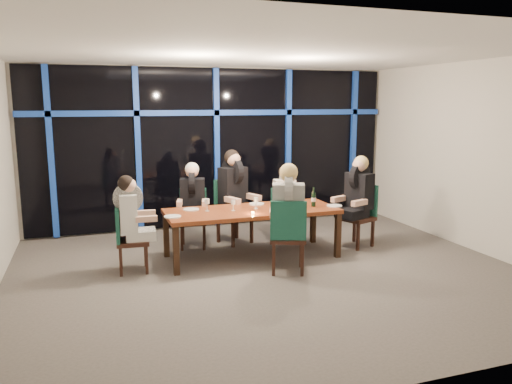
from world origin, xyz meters
TOP-DOWN VIEW (x-y plane):
  - room at (0.00, 0.00)m, footprint 7.04×7.00m
  - window_wall at (0.01, 2.93)m, footprint 6.86×0.43m
  - dining_table at (0.00, 0.80)m, footprint 2.60×1.00m
  - chair_far_left at (-0.72, 1.68)m, footprint 0.53×0.53m
  - chair_far_mid at (-0.06, 1.74)m, footprint 0.65×0.65m
  - chair_far_right at (0.89, 1.71)m, footprint 0.44×0.44m
  - chair_end_left at (-1.87, 0.71)m, footprint 0.46×0.46m
  - chair_end_right at (1.90, 0.83)m, footprint 0.61×0.61m
  - chair_near_mid at (0.23, -0.08)m, footprint 0.63×0.63m
  - diner_far_left at (-0.74, 1.60)m, footprint 0.54×0.64m
  - diner_far_mid at (-0.02, 1.65)m, footprint 0.67×0.74m
  - diner_far_right at (0.88, 1.64)m, footprint 0.45×0.56m
  - diner_end_left at (-1.79, 0.71)m, footprint 0.59×0.48m
  - diner_end_right at (1.82, 0.80)m, footprint 0.70×0.63m
  - diner_near_mid at (0.27, 0.00)m, footprint 0.64×0.72m
  - plate_far_left at (-0.88, 1.05)m, footprint 0.24×0.24m
  - plate_far_mid at (0.19, 1.13)m, footprint 0.24×0.24m
  - plate_far_right at (0.83, 1.08)m, footprint 0.24×0.24m
  - plate_end_left at (-1.23, 0.67)m, footprint 0.24×0.24m
  - plate_end_right at (1.28, 0.60)m, footprint 0.24×0.24m
  - plate_near_mid at (0.47, 0.53)m, footprint 0.24×0.24m
  - wine_bottle at (0.97, 0.69)m, footprint 0.07×0.07m
  - water_pitcher at (0.74, 0.66)m, footprint 0.11×0.10m
  - tea_light at (-0.08, 0.49)m, footprint 0.05×0.05m
  - wine_glass_a at (-0.29, 0.80)m, footprint 0.06×0.06m
  - wine_glass_b at (0.08, 0.82)m, footprint 0.07×0.07m
  - wine_glass_c at (0.45, 0.80)m, footprint 0.07×0.07m
  - wine_glass_d at (-0.67, 0.89)m, footprint 0.07×0.07m
  - wine_glass_e at (0.85, 0.90)m, footprint 0.06×0.06m

SIDE VIEW (x-z plane):
  - chair_far_right at x=0.89m, z-range 0.05..0.92m
  - chair_end_left at x=-1.87m, z-range 0.05..0.99m
  - chair_far_left at x=-0.72m, z-range 0.06..1.01m
  - chair_end_right at x=1.90m, z-range 0.06..1.08m
  - chair_near_mid at x=0.23m, z-range 0.06..1.11m
  - chair_far_mid at x=-0.06m, z-range 0.06..1.14m
  - dining_table at x=0.00m, z-range 0.31..1.06m
  - plate_far_left at x=-0.88m, z-range 0.75..0.76m
  - plate_far_mid at x=0.19m, z-range 0.75..0.76m
  - plate_far_right at x=0.83m, z-range 0.75..0.76m
  - plate_end_left at x=-1.23m, z-range 0.75..0.76m
  - plate_end_right at x=1.28m, z-range 0.75..0.76m
  - plate_near_mid at x=0.47m, z-range 0.75..0.76m
  - tea_light at x=-0.08m, z-range 0.75..0.78m
  - diner_far_right at x=0.88m, z-range 0.41..1.25m
  - water_pitcher at x=0.74m, z-range 0.75..0.93m
  - wine_glass_a at x=-0.29m, z-range 0.79..0.95m
  - wine_bottle at x=0.97m, z-range 0.71..1.02m
  - wine_glass_e at x=0.85m, z-range 0.79..0.95m
  - wine_glass_b at x=0.08m, z-range 0.79..0.97m
  - wine_glass_c at x=0.45m, z-range 0.79..0.98m
  - wine_glass_d at x=-0.67m, z-range 0.79..0.98m
  - diner_end_left at x=-1.79m, z-range 0.44..1.35m
  - diner_far_left at x=-0.74m, z-range 0.45..1.37m
  - diner_end_right at x=1.82m, z-range 0.48..1.47m
  - diner_near_mid at x=0.27m, z-range 0.49..1.51m
  - diner_far_mid at x=-0.02m, z-range 0.50..1.55m
  - window_wall at x=0.01m, z-range 0.08..3.02m
  - room at x=0.00m, z-range 0.51..3.53m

